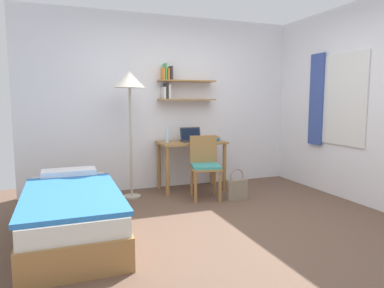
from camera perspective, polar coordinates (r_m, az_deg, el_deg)
The scene contains 11 objects.
ground_plane at distance 3.78m, azimuth 6.01°, elevation -13.65°, with size 5.28×5.28×0.00m, color brown.
wall_back at distance 5.42m, azimuth -3.49°, elevation 6.76°, with size 4.40×0.27×2.60m.
wall_right at distance 4.83m, azimuth 28.05°, elevation 5.86°, with size 0.10×4.40×2.60m.
bed at distance 3.70m, azimuth -18.96°, elevation -10.59°, with size 0.88×1.89×0.54m.
desk at distance 5.24m, azimuth -0.12°, elevation -1.14°, with size 0.98×0.55×0.73m.
desk_chair at distance 4.80m, azimuth 2.12°, elevation -3.28°, with size 0.48×0.49×0.85m.
standing_lamp at distance 4.81m, azimuth -10.16°, elevation 9.40°, with size 0.44×0.44×1.73m.
laptop at distance 5.24m, azimuth -0.11°, elevation 1.03°, with size 0.33×0.21×0.21m.
water_bottle at distance 5.13m, azimuth -4.08°, elevation 1.47°, with size 0.06×0.06×0.21m, color silver.
book_stack at distance 5.33m, azimuth 3.28°, elevation 0.95°, with size 0.19×0.22×0.08m.
handbag at distance 4.80m, azimuth 7.30°, elevation -7.27°, with size 0.29×0.11×0.42m.
Camera 1 is at (-1.60, -3.15, 1.34)m, focal length 32.69 mm.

